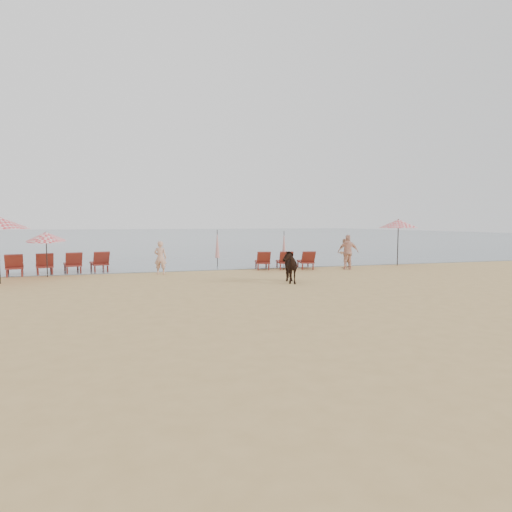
% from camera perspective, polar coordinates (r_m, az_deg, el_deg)
% --- Properties ---
extents(ground, '(120.00, 120.00, 0.00)m').
position_cam_1_polar(ground, '(12.63, 6.56, -6.69)').
color(ground, tan).
rests_on(ground, ground).
extents(sea, '(160.00, 140.00, 0.06)m').
position_cam_1_polar(sea, '(91.55, -13.60, 2.84)').
color(sea, '#51606B').
rests_on(sea, ground).
extents(lounger_cluster_left, '(4.71, 2.72, 0.70)m').
position_cam_1_polar(lounger_cluster_left, '(22.44, -24.79, -0.92)').
color(lounger_cluster_left, maroon).
rests_on(lounger_cluster_left, ground).
extents(lounger_cluster_right, '(3.28, 2.33, 0.66)m').
position_cam_1_polar(lounger_cluster_right, '(22.40, 3.83, -0.61)').
color(lounger_cluster_right, maroon).
rests_on(lounger_cluster_right, ground).
extents(umbrella_open_left_b, '(1.65, 1.68, 2.10)m').
position_cam_1_polar(umbrella_open_left_b, '(21.22, -26.20, 2.35)').
color(umbrella_open_left_b, black).
rests_on(umbrella_open_left_b, ground).
extents(umbrella_open_right, '(2.16, 2.16, 2.64)m').
position_cam_1_polar(umbrella_open_right, '(25.61, 18.45, 4.11)').
color(umbrella_open_right, black).
rests_on(umbrella_open_right, ground).
extents(umbrella_closed_left, '(0.25, 0.25, 2.03)m').
position_cam_1_polar(umbrella_closed_left, '(23.55, -5.18, 1.57)').
color(umbrella_closed_left, black).
rests_on(umbrella_closed_left, ground).
extents(umbrella_closed_right, '(0.24, 0.24, 1.96)m').
position_cam_1_polar(umbrella_closed_right, '(24.40, 3.75, 1.58)').
color(umbrella_closed_right, black).
rests_on(umbrella_closed_right, ground).
extents(cow, '(0.96, 1.69, 1.35)m').
position_cam_1_polar(cow, '(17.42, 4.25, -1.35)').
color(cow, black).
rests_on(cow, ground).
extents(beachgoer_left, '(0.66, 0.52, 1.58)m').
position_cam_1_polar(beachgoer_left, '(20.69, -12.63, -0.20)').
color(beachgoer_left, tan).
rests_on(beachgoer_left, ground).
extents(beachgoer_right_a, '(0.93, 0.84, 1.57)m').
position_cam_1_polar(beachgoer_right_a, '(23.47, 11.71, 0.35)').
color(beachgoer_right_a, tan).
rests_on(beachgoer_right_a, ground).
extents(beachgoer_right_b, '(1.15, 0.79, 1.81)m').
position_cam_1_polar(beachgoer_right_b, '(22.74, 12.18, 0.52)').
color(beachgoer_right_b, '#E0A38C').
rests_on(beachgoer_right_b, ground).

